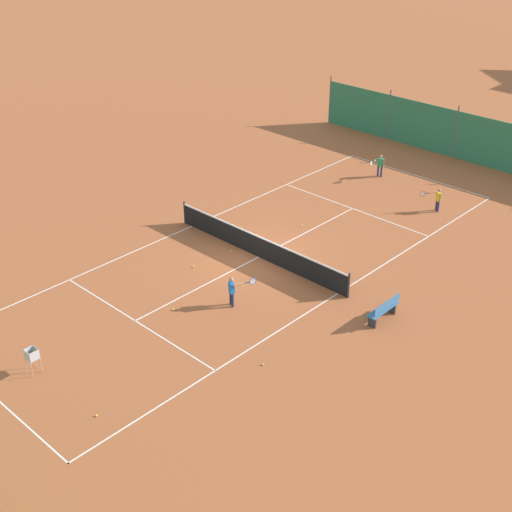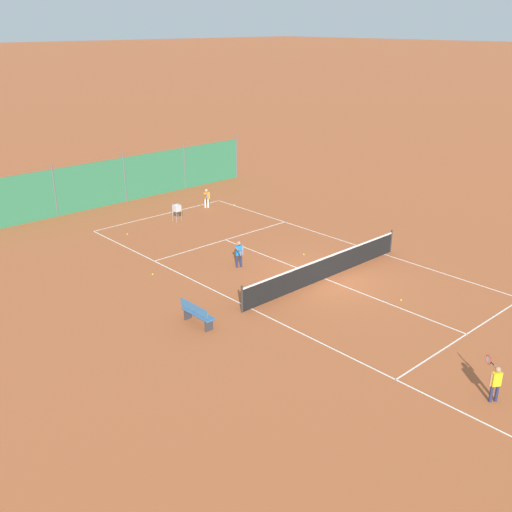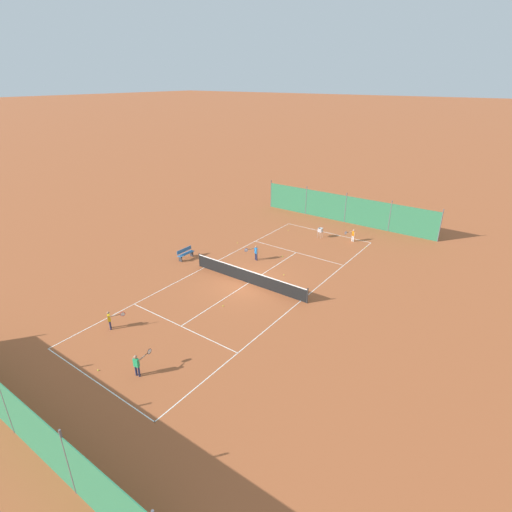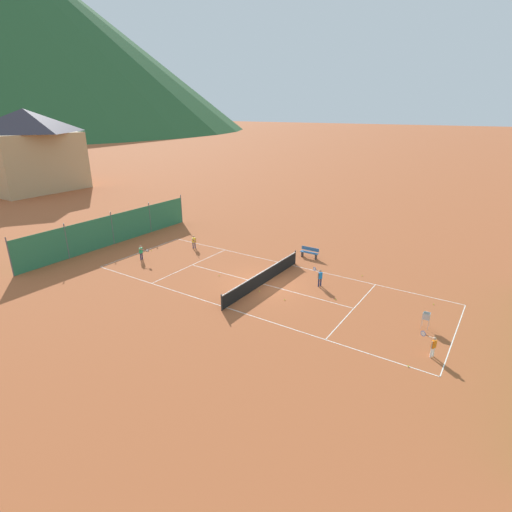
# 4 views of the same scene
# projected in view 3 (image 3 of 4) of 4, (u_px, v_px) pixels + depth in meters

# --- Properties ---
(ground_plane) EXTENTS (600.00, 600.00, 0.00)m
(ground_plane) POSITION_uv_depth(u_px,v_px,m) (249.00, 283.00, 27.29)
(ground_plane) COLOR #A8542D
(court_line_markings) EXTENTS (8.25, 23.85, 0.01)m
(court_line_markings) POSITION_uv_depth(u_px,v_px,m) (249.00, 283.00, 27.29)
(court_line_markings) COLOR white
(court_line_markings) RESTS_ON ground
(tennis_net) EXTENTS (9.18, 0.08, 1.06)m
(tennis_net) POSITION_uv_depth(u_px,v_px,m) (249.00, 276.00, 27.09)
(tennis_net) COLOR #2D2D2D
(tennis_net) RESTS_ON ground
(windscreen_fence_far) EXTENTS (17.28, 0.08, 2.90)m
(windscreen_fence_far) POSITION_uv_depth(u_px,v_px,m) (7.00, 407.00, 15.30)
(windscreen_fence_far) COLOR #2D754C
(windscreen_fence_far) RESTS_ON ground
(windscreen_fence_near) EXTENTS (17.28, 0.08, 2.90)m
(windscreen_fence_near) POSITION_uv_depth(u_px,v_px,m) (345.00, 209.00, 38.21)
(windscreen_fence_near) COLOR #2D754C
(windscreen_fence_near) RESTS_ON ground
(player_far_service) EXTENTS (0.40, 1.02, 1.18)m
(player_far_service) POSITION_uv_depth(u_px,v_px,m) (137.00, 363.00, 18.59)
(player_far_service) COLOR #23284C
(player_far_service) RESTS_ON ground
(player_near_baseline) EXTENTS (0.72, 0.90, 1.19)m
(player_near_baseline) POSITION_uv_depth(u_px,v_px,m) (256.00, 252.00, 30.41)
(player_near_baseline) COLOR #23284C
(player_near_baseline) RESTS_ON ground
(player_near_service) EXTENTS (0.68, 0.84, 1.09)m
(player_near_service) POSITION_uv_depth(u_px,v_px,m) (353.00, 234.00, 33.90)
(player_near_service) COLOR white
(player_near_service) RESTS_ON ground
(player_far_baseline) EXTENTS (0.78, 0.78, 1.12)m
(player_far_baseline) POSITION_uv_depth(u_px,v_px,m) (110.00, 319.00, 22.08)
(player_far_baseline) COLOR #23284C
(player_far_baseline) RESTS_ON ground
(tennis_ball_mid_court) EXTENTS (0.07, 0.07, 0.07)m
(tennis_ball_mid_court) POSITION_uv_depth(u_px,v_px,m) (289.00, 230.00, 36.54)
(tennis_ball_mid_court) COLOR #CCE033
(tennis_ball_mid_court) RESTS_ON ground
(tennis_ball_alley_right) EXTENTS (0.07, 0.07, 0.07)m
(tennis_ball_alley_right) POSITION_uv_depth(u_px,v_px,m) (223.00, 306.00, 24.50)
(tennis_ball_alley_right) COLOR #CCE033
(tennis_ball_alley_right) RESTS_ON ground
(tennis_ball_alley_left) EXTENTS (0.07, 0.07, 0.07)m
(tennis_ball_alley_left) POSITION_uv_depth(u_px,v_px,m) (282.00, 256.00, 31.24)
(tennis_ball_alley_left) COLOR #CCE033
(tennis_ball_alley_left) RESTS_ON ground
(tennis_ball_near_corner) EXTENTS (0.07, 0.07, 0.07)m
(tennis_ball_near_corner) POSITION_uv_depth(u_px,v_px,m) (365.00, 248.00, 32.86)
(tennis_ball_near_corner) COLOR #CCE033
(tennis_ball_near_corner) RESTS_ON ground
(tennis_ball_far_corner) EXTENTS (0.07, 0.07, 0.07)m
(tennis_ball_far_corner) POSITION_uv_depth(u_px,v_px,m) (266.00, 285.00, 26.98)
(tennis_ball_far_corner) COLOR #CCE033
(tennis_ball_far_corner) RESTS_ON ground
(tennis_ball_by_net_left) EXTENTS (0.07, 0.07, 0.07)m
(tennis_ball_by_net_left) POSITION_uv_depth(u_px,v_px,m) (98.00, 370.00, 19.12)
(tennis_ball_by_net_left) COLOR #CCE033
(tennis_ball_by_net_left) RESTS_ON ground
(tennis_ball_by_net_right) EXTENTS (0.07, 0.07, 0.07)m
(tennis_ball_by_net_right) POSITION_uv_depth(u_px,v_px,m) (284.00, 275.00, 28.36)
(tennis_ball_by_net_right) COLOR #CCE033
(tennis_ball_by_net_right) RESTS_ON ground
(tennis_ball_service_box) EXTENTS (0.07, 0.07, 0.07)m
(tennis_ball_service_box) POSITION_uv_depth(u_px,v_px,m) (238.00, 243.00, 33.76)
(tennis_ball_service_box) COLOR #CCE033
(tennis_ball_service_box) RESTS_ON ground
(ball_hopper) EXTENTS (0.36, 0.36, 0.89)m
(ball_hopper) POSITION_uv_depth(u_px,v_px,m) (320.00, 231.00, 34.70)
(ball_hopper) COLOR #B7B7BC
(ball_hopper) RESTS_ON ground
(courtside_bench) EXTENTS (0.36, 1.50, 0.84)m
(courtside_bench) POSITION_uv_depth(u_px,v_px,m) (185.00, 253.00, 30.74)
(courtside_bench) COLOR #336699
(courtside_bench) RESTS_ON ground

